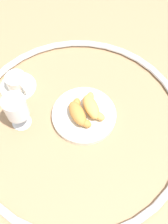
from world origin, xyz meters
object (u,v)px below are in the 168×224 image
Objects in this scene: croissant_small at (92,107)px; coffee_cup_near at (17,83)px; juice_glass_left at (16,108)px; pastry_plate at (84,115)px; croissant_large at (78,113)px.

croissant_small is 0.30m from coffee_cup_near.
croissant_small is at bearing 93.83° from juice_glass_left.
pastry_plate is 0.04m from croissant_large.
pastry_plate is at bearing -67.48° from croissant_small.
pastry_plate is at bearing 58.02° from coffee_cup_near.
pastry_plate is 1.62× the size of juice_glass_left.
croissant_small is 0.97× the size of coffee_cup_near.
croissant_small is (-0.02, 0.05, 0.00)m from croissant_large.
juice_glass_left is (-0.00, -0.20, 0.05)m from croissant_large.
coffee_cup_near is at bearing -173.47° from juice_glass_left.
coffee_cup_near is (-0.15, -0.24, 0.01)m from pastry_plate.
coffee_cup_near reaches higher than pastry_plate.
croissant_large is 0.95× the size of coffee_cup_near.
coffee_cup_near is (-0.16, -0.21, -0.02)m from croissant_large.
croissant_large is at bearing 53.69° from coffee_cup_near.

